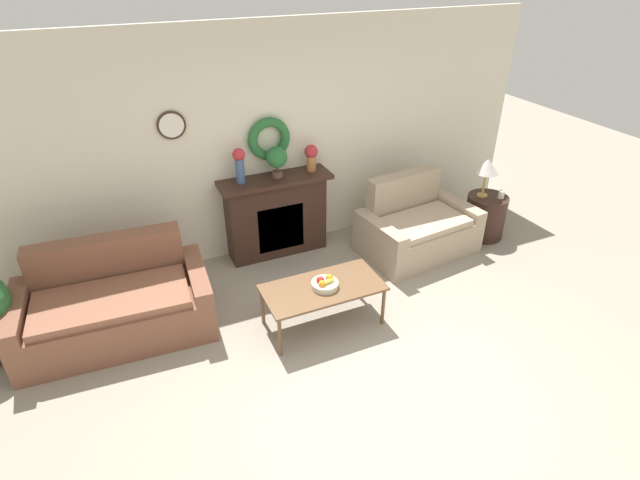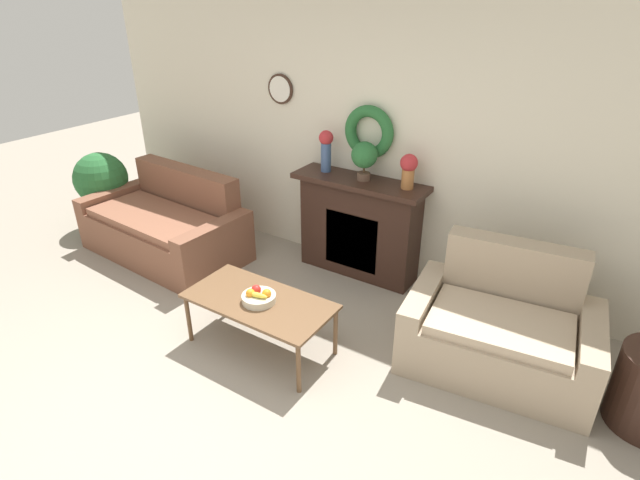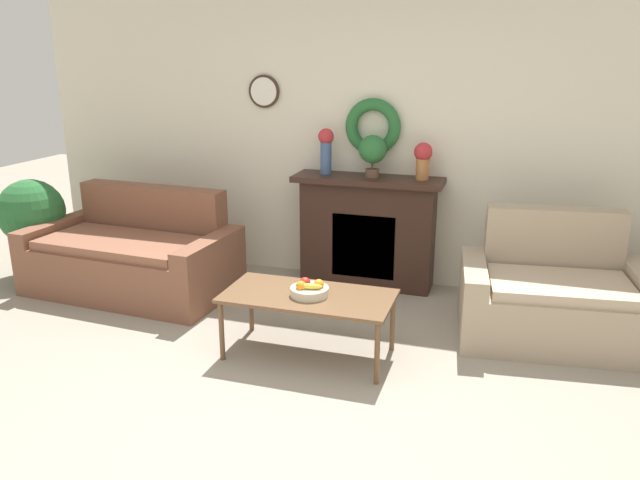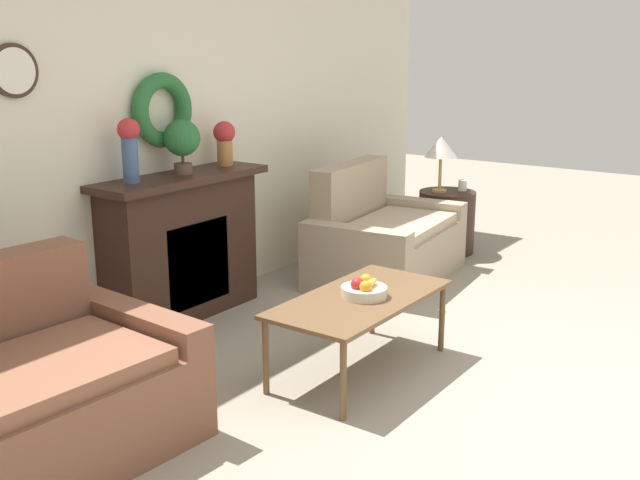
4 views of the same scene
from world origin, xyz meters
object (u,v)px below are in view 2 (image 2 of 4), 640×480
coffee_table (259,304)px  vase_on_mantel_right (409,169)px  fruit_bowl (259,297)px  fireplace (359,226)px  vase_on_mantel_left (326,148)px  potted_plant_floor_by_couch (102,182)px  couch_left (167,226)px  loveseat_right (500,330)px  potted_plant_on_mantel (364,156)px

coffee_table → vase_on_mantel_right: size_ratio=3.70×
coffee_table → fruit_bowl: (0.01, -0.02, 0.08)m
fireplace → vase_on_mantel_left: (-0.40, 0.01, 0.74)m
fruit_bowl → potted_plant_floor_by_couch: bearing=165.1°
coffee_table → couch_left: bearing=158.7°
potted_plant_floor_by_couch → vase_on_mantel_left: bearing=15.1°
loveseat_right → potted_plant_floor_by_couch: size_ratio=1.56×
fruit_bowl → fireplace: bearing=88.1°
coffee_table → vase_on_mantel_left: vase_on_mantel_left is taller
couch_left → potted_plant_floor_by_couch: (-1.12, 0.05, 0.27)m
fireplace → vase_on_mantel_right: size_ratio=4.16×
couch_left → loveseat_right: 3.55m
fireplace → vase_on_mantel_left: vase_on_mantel_left is taller
fireplace → couch_left: (-1.96, -0.77, -0.20)m
vase_on_mantel_right → potted_plant_on_mantel: size_ratio=0.87×
loveseat_right → vase_on_mantel_left: vase_on_mantel_left is taller
loveseat_right → potted_plant_on_mantel: size_ratio=3.97×
fireplace → potted_plant_floor_by_couch: (-3.08, -0.71, 0.07)m
coffee_table → vase_on_mantel_right: bearing=70.6°
loveseat_right → vase_on_mantel_right: vase_on_mantel_right is taller
loveseat_right → vase_on_mantel_right: (-1.12, 0.67, 0.89)m
vase_on_mantel_right → potted_plant_floor_by_couch: size_ratio=0.34×
loveseat_right → vase_on_mantel_left: bearing=154.9°
couch_left → loveseat_right: (3.55, 0.10, -0.00)m
fireplace → loveseat_right: fireplace is taller
fireplace → potted_plant_floor_by_couch: fireplace is taller
couch_left → potted_plant_floor_by_couch: potted_plant_floor_by_couch is taller
vase_on_mantel_right → potted_plant_on_mantel: potted_plant_on_mantel is taller
fruit_bowl → vase_on_mantel_right: vase_on_mantel_right is taller
fireplace → potted_plant_on_mantel: 0.73m
couch_left → vase_on_mantel_right: (2.43, 0.77, 0.88)m
fireplace → coffee_table: fireplace is taller
fireplace → potted_plant_on_mantel: bearing=-23.2°
couch_left → potted_plant_floor_by_couch: 1.15m
couch_left → fruit_bowl: size_ratio=6.95×
fruit_bowl → coffee_table: bearing=127.1°
fireplace → fruit_bowl: fireplace is taller
fireplace → loveseat_right: 1.74m
potted_plant_on_mantel → fireplace: bearing=156.8°
loveseat_right → vase_on_mantel_left: 2.30m
coffee_table → potted_plant_on_mantel: bearing=86.3°
fireplace → fruit_bowl: bearing=-91.9°
vase_on_mantel_left → vase_on_mantel_right: 0.87m
couch_left → loveseat_right: loveseat_right is taller
coffee_table → potted_plant_on_mantel: size_ratio=3.21×
couch_left → vase_on_mantel_left: size_ratio=4.54×
vase_on_mantel_right → couch_left: bearing=-162.3°
couch_left → potted_plant_on_mantel: potted_plant_on_mantel is taller
coffee_table → potted_plant_on_mantel: (0.10, 1.49, 0.82)m
fruit_bowl → potted_plant_floor_by_couch: size_ratio=0.28×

